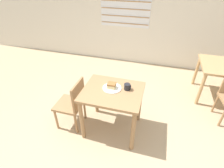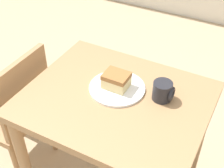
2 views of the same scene
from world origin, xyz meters
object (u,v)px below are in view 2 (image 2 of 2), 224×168
at_px(dining_table_near, 116,117).
at_px(coffee_mug, 163,91).
at_px(cake_slice, 116,80).
at_px(chair_near_window, 14,111).
at_px(plate, 117,88).

relative_size(dining_table_near, coffee_mug, 8.73).
bearing_deg(cake_slice, dining_table_near, -64.29).
xyz_separation_m(cake_slice, coffee_mug, (0.23, 0.03, -0.00)).
xyz_separation_m(chair_near_window, coffee_mug, (0.83, 0.18, 0.35)).
height_order(plate, coffee_mug, coffee_mug).
xyz_separation_m(dining_table_near, plate, (-0.02, 0.06, 0.14)).
bearing_deg(dining_table_near, coffee_mug, 25.40).
distance_m(dining_table_near, cake_slice, 0.20).
xyz_separation_m(dining_table_near, chair_near_window, (-0.63, -0.09, -0.17)).
distance_m(chair_near_window, cake_slice, 0.71).
height_order(dining_table_near, plate, plate).
height_order(dining_table_near, chair_near_window, chair_near_window).
bearing_deg(coffee_mug, chair_near_window, -167.66).
relative_size(dining_table_near, chair_near_window, 1.00).
distance_m(plate, cake_slice, 0.04).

